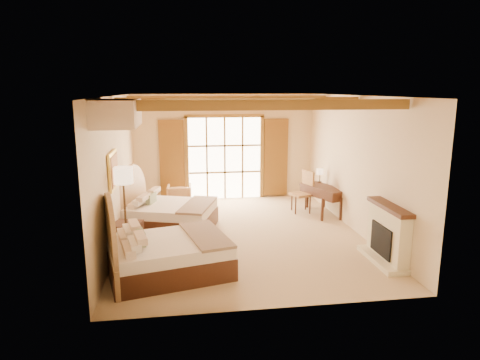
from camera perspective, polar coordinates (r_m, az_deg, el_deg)
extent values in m
plane|color=#CCB287|center=(10.12, 0.13, -7.25)|extent=(7.00, 7.00, 0.00)
plane|color=beige|center=(13.14, -2.08, 4.41)|extent=(5.50, 0.00, 5.50)
plane|color=beige|center=(9.71, -16.14, 1.21)|extent=(0.00, 7.00, 7.00)
plane|color=beige|center=(10.46, 15.22, 2.02)|extent=(0.00, 7.00, 7.00)
plane|color=#BB7135|center=(9.55, 0.14, 11.18)|extent=(7.00, 7.00, 0.00)
cube|color=white|center=(13.15, -2.05, 2.88)|extent=(2.20, 0.02, 2.50)
cube|color=brown|center=(13.05, -9.05, 2.66)|extent=(0.75, 0.06, 2.40)
cube|color=brown|center=(13.39, 4.79, 3.01)|extent=(0.75, 0.06, 2.40)
cube|color=beige|center=(8.91, 19.15, -6.93)|extent=(0.25, 1.30, 1.10)
cube|color=black|center=(8.91, 18.70, -7.58)|extent=(0.18, 0.80, 0.60)
cube|color=beige|center=(9.04, 18.42, -9.98)|extent=(0.45, 1.40, 0.10)
cube|color=#442414|center=(8.74, 19.35, -3.40)|extent=(0.30, 1.40, 0.08)
cube|color=#E3C149|center=(8.95, -16.58, 1.27)|extent=(0.05, 0.95, 0.75)
cube|color=#E28E4D|center=(8.94, -16.39, 1.27)|extent=(0.02, 0.82, 0.62)
cube|color=#FBE0C4|center=(7.53, -16.11, 8.57)|extent=(0.70, 1.40, 0.45)
cube|color=#442414|center=(8.14, -9.46, -10.80)|extent=(2.43, 2.05, 0.41)
cube|color=white|center=(8.03, -9.54, -8.69)|extent=(2.39, 2.01, 0.23)
cube|color=#95755E|center=(7.99, -4.35, -7.69)|extent=(1.00, 1.74, 0.05)
cube|color=gray|center=(7.98, -13.15, -7.16)|extent=(0.22, 0.45, 0.25)
cube|color=#442414|center=(10.61, -9.24, -5.35)|extent=(2.42, 2.10, 0.40)
cube|color=white|center=(10.53, -9.30, -3.75)|extent=(2.38, 2.06, 0.22)
cube|color=#95755E|center=(10.50, -5.52, -3.00)|extent=(1.07, 1.69, 0.05)
cube|color=gray|center=(10.49, -11.94, -2.61)|extent=(0.24, 0.44, 0.24)
cube|color=#442414|center=(9.21, -14.76, -7.50)|extent=(0.66, 0.66, 0.66)
cylinder|color=#382919|center=(9.23, -14.76, -9.51)|extent=(0.26, 0.26, 0.03)
cylinder|color=#382919|center=(8.98, -15.03, -4.80)|extent=(0.04, 0.04, 1.56)
cylinder|color=beige|center=(8.77, -15.34, 0.60)|extent=(0.39, 0.39, 0.32)
imported|color=tan|center=(12.53, -8.10, -2.06)|extent=(0.71, 0.73, 0.63)
cube|color=tan|center=(12.01, -5.27, -3.31)|extent=(0.61, 0.61, 0.35)
cube|color=#442414|center=(11.80, 11.13, -1.00)|extent=(1.07, 1.52, 0.05)
cube|color=#442414|center=(11.83, 11.10, -1.61)|extent=(1.03, 1.47, 0.22)
cube|color=#B97950|center=(11.90, 8.14, -1.91)|extent=(0.64, 0.64, 0.07)
cube|color=#B97950|center=(11.88, 9.22, -0.30)|extent=(0.22, 0.49, 0.61)
cylinder|color=#382919|center=(12.35, 10.56, -0.23)|extent=(0.11, 0.11, 0.02)
cylinder|color=#382919|center=(12.32, 10.59, 0.37)|extent=(0.02, 0.02, 0.27)
cylinder|color=beige|center=(12.29, 10.62, 1.11)|extent=(0.19, 0.19, 0.15)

